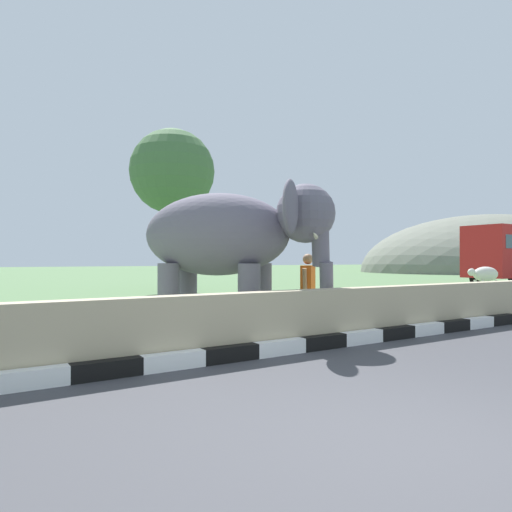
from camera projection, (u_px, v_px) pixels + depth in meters
ground_plane at (458, 457)px, 3.52m from camera, size 220.00×220.00×0.00m
asphalt_road at (458, 456)px, 3.52m from camera, size 120.00×7.47×0.01m
striped_curb at (203, 358)px, 6.53m from camera, size 16.20×0.20×0.24m
barrier_parapet at (316, 318)px, 8.04m from camera, size 28.00×0.36×1.00m
elephant at (233, 237)px, 9.33m from camera, size 3.78×3.88×3.01m
person_handler at (308, 287)px, 9.99m from camera, size 0.59×0.47×1.66m
cow_near at (485, 275)px, 20.01m from camera, size 1.91×0.71×1.23m
tree_distant at (172, 172)px, 22.51m from camera, size 4.16×4.16×7.97m
hill_east at (489, 272)px, 60.21m from camera, size 36.58×29.26×14.89m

